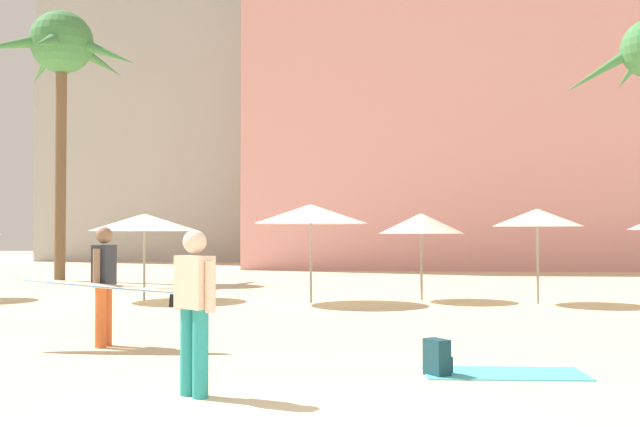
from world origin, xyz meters
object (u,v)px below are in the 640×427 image
at_px(person_mid_right, 194,305).
at_px(cafe_umbrella_1, 311,214).
at_px(cafe_umbrella_4, 145,222).
at_px(person_near_left, 101,283).
at_px(cafe_umbrella_5, 421,223).
at_px(palm_tree_left, 62,54).
at_px(backpack, 438,358).
at_px(beach_towel, 504,373).
at_px(cafe_umbrella_3, 537,218).

bearing_deg(person_mid_right, cafe_umbrella_1, -143.11).
xyz_separation_m(cafe_umbrella_4, person_mid_right, (4.02, -10.54, -0.98)).
height_order(person_near_left, person_mid_right, person_near_left).
distance_m(cafe_umbrella_1, cafe_umbrella_5, 2.77).
bearing_deg(person_mid_right, palm_tree_left, -114.49).
bearing_deg(cafe_umbrella_1, person_mid_right, -90.65).
bearing_deg(backpack, person_near_left, 125.40).
bearing_deg(beach_towel, backpack, -166.49).
distance_m(cafe_umbrella_3, person_near_left, 10.63).
bearing_deg(person_near_left, cafe_umbrella_3, -132.82).
xyz_separation_m(palm_tree_left, cafe_umbrella_1, (9.41, -7.37, -5.72)).
bearing_deg(person_near_left, person_mid_right, 128.07).
bearing_deg(cafe_umbrella_5, cafe_umbrella_4, -175.56).
height_order(cafe_umbrella_1, cafe_umbrella_4, cafe_umbrella_1).
height_order(palm_tree_left, cafe_umbrella_4, palm_tree_left).
relative_size(cafe_umbrella_1, cafe_umbrella_5, 1.26).
bearing_deg(cafe_umbrella_4, cafe_umbrella_5, 4.44).
height_order(palm_tree_left, cafe_umbrella_3, palm_tree_left).
bearing_deg(cafe_umbrella_4, backpack, -54.72).
bearing_deg(cafe_umbrella_3, person_near_left, -135.28).
relative_size(cafe_umbrella_4, person_mid_right, 1.61).
xyz_separation_m(cafe_umbrella_3, cafe_umbrella_5, (-2.64, 0.62, -0.12)).
bearing_deg(cafe_umbrella_4, palm_tree_left, 127.17).
relative_size(palm_tree_left, person_near_left, 3.32).
xyz_separation_m(cafe_umbrella_3, beach_towel, (-2.09, -8.92, -1.98)).
bearing_deg(cafe_umbrella_1, beach_towel, -69.84).
xyz_separation_m(cafe_umbrella_3, cafe_umbrella_4, (-9.38, 0.09, -0.10)).
relative_size(cafe_umbrella_1, beach_towel, 1.44).
bearing_deg(cafe_umbrella_4, person_near_left, -76.11).
xyz_separation_m(cafe_umbrella_1, cafe_umbrella_3, (5.25, 0.31, -0.09)).
xyz_separation_m(cafe_umbrella_4, beach_towel, (7.29, -9.02, -1.89)).
relative_size(palm_tree_left, cafe_umbrella_5, 4.38).
bearing_deg(backpack, cafe_umbrella_3, 37.67).
relative_size(cafe_umbrella_1, person_near_left, 0.95).
bearing_deg(beach_towel, cafe_umbrella_4, 128.96).
bearing_deg(palm_tree_left, cafe_umbrella_5, -28.20).
bearing_deg(backpack, cafe_umbrella_4, 90.42).
distance_m(cafe_umbrella_1, cafe_umbrella_4, 4.15).
relative_size(person_near_left, person_mid_right, 1.68).
xyz_separation_m(beach_towel, person_mid_right, (-3.28, -1.52, 0.91)).
bearing_deg(person_mid_right, person_near_left, -106.85).
distance_m(cafe_umbrella_3, cafe_umbrella_4, 9.38).
relative_size(cafe_umbrella_5, person_near_left, 0.76).
distance_m(cafe_umbrella_5, backpack, 9.87).
height_order(cafe_umbrella_1, person_mid_right, cafe_umbrella_1).
bearing_deg(cafe_umbrella_5, backpack, -91.32).
bearing_deg(cafe_umbrella_3, cafe_umbrella_5, 166.84).
bearing_deg(cafe_umbrella_4, beach_towel, -51.04).
bearing_deg(cafe_umbrella_5, cafe_umbrella_1, -160.34).
bearing_deg(person_near_left, cafe_umbrella_1, -105.18).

